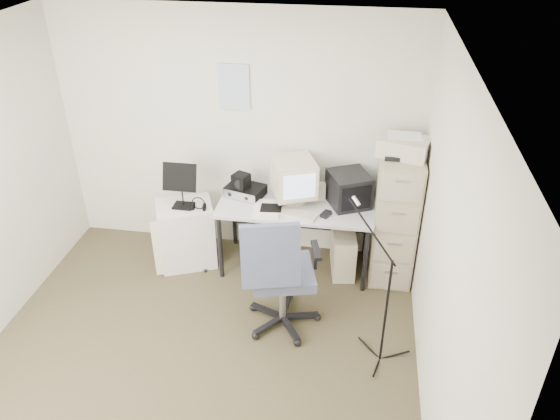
# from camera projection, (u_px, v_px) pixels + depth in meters

# --- Properties ---
(floor) EXTENTS (3.60, 3.60, 0.01)m
(floor) POSITION_uv_depth(u_px,v_px,m) (196.00, 362.00, 4.50)
(floor) COLOR #363119
(floor) RESTS_ON ground
(ceiling) EXTENTS (3.60, 3.60, 0.01)m
(ceiling) POSITION_uv_depth(u_px,v_px,m) (163.00, 59.00, 3.22)
(ceiling) COLOR white
(ceiling) RESTS_ON ground
(wall_back) EXTENTS (3.60, 0.02, 2.50)m
(wall_back) POSITION_uv_depth(u_px,v_px,m) (238.00, 136.00, 5.38)
(wall_back) COLOR beige
(wall_back) RESTS_ON ground
(wall_right) EXTENTS (0.02, 3.60, 2.50)m
(wall_right) POSITION_uv_depth(u_px,v_px,m) (444.00, 259.00, 3.62)
(wall_right) COLOR beige
(wall_right) RESTS_ON ground
(wall_calendar) EXTENTS (0.30, 0.02, 0.44)m
(wall_calendar) POSITION_uv_depth(u_px,v_px,m) (234.00, 87.00, 5.12)
(wall_calendar) COLOR white
(wall_calendar) RESTS_ON wall_back
(filing_cabinet) EXTENTS (0.40, 0.60, 1.30)m
(filing_cabinet) POSITION_uv_depth(u_px,v_px,m) (395.00, 217.00, 5.21)
(filing_cabinet) COLOR tan
(filing_cabinet) RESTS_ON floor
(printer) EXTENTS (0.50, 0.40, 0.17)m
(printer) POSITION_uv_depth(u_px,v_px,m) (404.00, 147.00, 4.84)
(printer) COLOR beige
(printer) RESTS_ON filing_cabinet
(desk) EXTENTS (1.50, 0.70, 0.73)m
(desk) POSITION_uv_depth(u_px,v_px,m) (296.00, 235.00, 5.46)
(desk) COLOR #B8B8B6
(desk) RESTS_ON floor
(crt_monitor) EXTENTS (0.51, 0.52, 0.43)m
(crt_monitor) POSITION_uv_depth(u_px,v_px,m) (294.00, 181.00, 5.22)
(crt_monitor) COLOR beige
(crt_monitor) RESTS_ON desk
(crt_tv) EXTENTS (0.48, 0.49, 0.32)m
(crt_tv) POSITION_uv_depth(u_px,v_px,m) (349.00, 189.00, 5.20)
(crt_tv) COLOR black
(crt_tv) RESTS_ON desk
(desk_speaker) EXTENTS (0.10, 0.10, 0.16)m
(desk_speaker) POSITION_uv_depth(u_px,v_px,m) (321.00, 191.00, 5.32)
(desk_speaker) COLOR beige
(desk_speaker) RESTS_ON desk
(keyboard) EXTENTS (0.43, 0.25, 0.02)m
(keyboard) POSITION_uv_depth(u_px,v_px,m) (295.00, 214.00, 5.09)
(keyboard) COLOR beige
(keyboard) RESTS_ON desk
(mouse) EXTENTS (0.11, 0.13, 0.03)m
(mouse) POSITION_uv_depth(u_px,v_px,m) (326.00, 214.00, 5.08)
(mouse) COLOR black
(mouse) RESTS_ON desk
(radio_receiver) EXTENTS (0.42, 0.35, 0.10)m
(radio_receiver) POSITION_uv_depth(u_px,v_px,m) (245.00, 191.00, 5.39)
(radio_receiver) COLOR black
(radio_receiver) RESTS_ON desk
(radio_speaker) EXTENTS (0.19, 0.18, 0.15)m
(radio_speaker) POSITION_uv_depth(u_px,v_px,m) (241.00, 181.00, 5.30)
(radio_speaker) COLOR black
(radio_speaker) RESTS_ON radio_receiver
(papers) EXTENTS (0.27, 0.35, 0.02)m
(papers) POSITION_uv_depth(u_px,v_px,m) (267.00, 209.00, 5.17)
(papers) COLOR white
(papers) RESTS_ON desk
(pc_tower) EXTENTS (0.28, 0.51, 0.46)m
(pc_tower) POSITION_uv_depth(u_px,v_px,m) (343.00, 251.00, 5.47)
(pc_tower) COLOR beige
(pc_tower) RESTS_ON floor
(office_chair) EXTENTS (0.82, 0.82, 1.16)m
(office_chair) POSITION_uv_depth(u_px,v_px,m) (283.00, 271.00, 4.61)
(office_chair) COLOR #3A3E4E
(office_chair) RESTS_ON floor
(side_cart) EXTENTS (0.66, 0.61, 0.67)m
(side_cart) POSITION_uv_depth(u_px,v_px,m) (187.00, 234.00, 5.54)
(side_cart) COLOR silver
(side_cart) RESTS_ON floor
(music_stand) EXTENTS (0.36, 0.25, 0.48)m
(music_stand) POSITION_uv_depth(u_px,v_px,m) (181.00, 185.00, 5.22)
(music_stand) COLOR black
(music_stand) RESTS_ON side_cart
(headphones) EXTENTS (0.19, 0.19, 0.03)m
(headphones) POSITION_uv_depth(u_px,v_px,m) (199.00, 206.00, 5.27)
(headphones) COLOR black
(headphones) RESTS_ON side_cart
(mic_stand) EXTENTS (0.03, 0.03, 1.31)m
(mic_stand) POSITION_uv_depth(u_px,v_px,m) (388.00, 297.00, 4.20)
(mic_stand) COLOR black
(mic_stand) RESTS_ON floor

